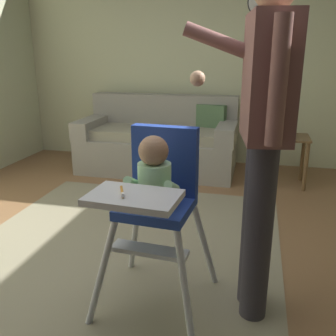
# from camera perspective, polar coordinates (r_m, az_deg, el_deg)

# --- Properties ---
(ground) EXTENTS (6.07, 6.75, 0.10)m
(ground) POSITION_cam_1_polar(r_m,az_deg,el_deg) (2.61, -5.28, -15.21)
(ground) COLOR brown
(wall_far) EXTENTS (5.27, 0.06, 2.59)m
(wall_far) POSITION_cam_1_polar(r_m,az_deg,el_deg) (4.74, 4.79, 16.60)
(wall_far) COLOR beige
(wall_far) RESTS_ON ground
(area_rug) EXTENTS (2.20, 2.76, 0.01)m
(area_rug) POSITION_cam_1_polar(r_m,az_deg,el_deg) (2.63, -8.18, -13.70)
(area_rug) COLOR gray
(area_rug) RESTS_ON ground
(couch) EXTENTS (1.81, 0.86, 0.86)m
(couch) POSITION_cam_1_polar(r_m,az_deg,el_deg) (4.42, -1.31, 4.01)
(couch) COLOR gray
(couch) RESTS_ON ground
(high_chair) EXTENTS (0.65, 0.76, 0.98)m
(high_chair) POSITION_cam_1_polar(r_m,az_deg,el_deg) (1.92, -1.81, -3.13)
(high_chair) COLOR silver
(high_chair) RESTS_ON ground
(adult_standing) EXTENTS (0.56, 0.50, 1.71)m
(adult_standing) POSITION_cam_1_polar(r_m,az_deg,el_deg) (1.84, 14.30, 4.86)
(adult_standing) COLOR #353039
(adult_standing) RESTS_ON ground
(side_table) EXTENTS (0.40, 0.40, 0.52)m
(side_table) POSITION_cam_1_polar(r_m,az_deg,el_deg) (4.08, 17.93, 2.72)
(side_table) COLOR brown
(side_table) RESTS_ON ground
(sippy_cup) EXTENTS (0.07, 0.07, 0.10)m
(sippy_cup) POSITION_cam_1_polar(r_m,az_deg,el_deg) (4.04, 18.55, 5.30)
(sippy_cup) COLOR #284CB7
(sippy_cup) RESTS_ON side_table
(wall_clock) EXTENTS (0.32, 0.04, 0.32)m
(wall_clock) POSITION_cam_1_polar(r_m,az_deg,el_deg) (4.67, 14.23, 23.45)
(wall_clock) COLOR white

